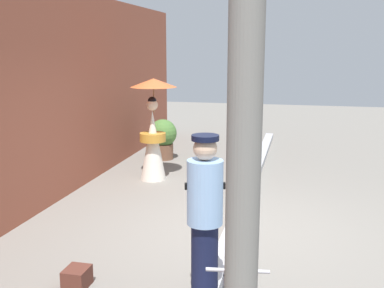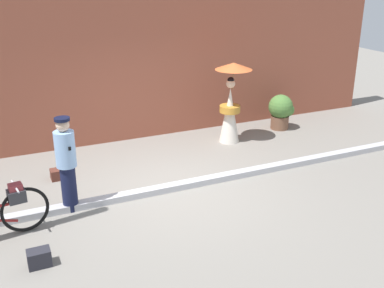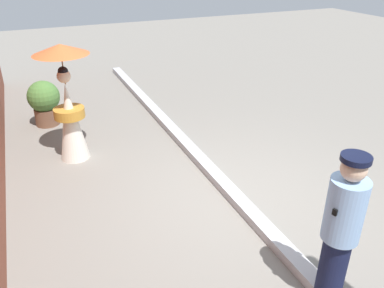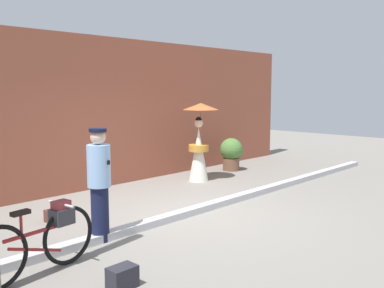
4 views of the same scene
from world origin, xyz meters
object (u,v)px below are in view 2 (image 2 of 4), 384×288
(person_officer, at_px, (66,162))
(potted_plant_by_door, at_px, (281,110))
(backpack_on_pavement, at_px, (58,174))
(person_with_parasol, at_px, (231,102))
(backpack_spare, at_px, (39,258))

(person_officer, relative_size, potted_plant_by_door, 1.86)
(backpack_on_pavement, bearing_deg, person_with_parasol, 6.73)
(potted_plant_by_door, distance_m, backpack_on_pavement, 5.84)
(person_officer, bearing_deg, potted_plant_by_door, 20.23)
(backpack_spare, bearing_deg, person_with_parasol, 34.39)
(person_with_parasol, bearing_deg, person_officer, -155.99)
(potted_plant_by_door, bearing_deg, person_with_parasol, -170.01)
(person_with_parasol, bearing_deg, backpack_on_pavement, -173.27)
(backpack_on_pavement, bearing_deg, person_officer, -89.91)
(person_with_parasol, bearing_deg, backpack_spare, -145.61)
(person_with_parasol, height_order, backpack_on_pavement, person_with_parasol)
(person_with_parasol, xyz_separation_m, potted_plant_by_door, (1.65, 0.29, -0.49))
(person_officer, bearing_deg, backpack_on_pavement, 90.09)
(person_with_parasol, relative_size, backpack_on_pavement, 6.97)
(person_officer, height_order, backpack_spare, person_officer)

